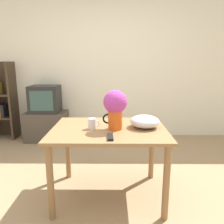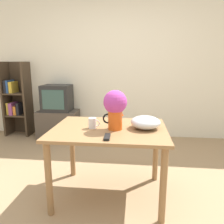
% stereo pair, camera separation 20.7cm
% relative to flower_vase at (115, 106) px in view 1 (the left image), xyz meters
% --- Properties ---
extents(ground_plane, '(12.00, 12.00, 0.00)m').
position_rel_flower_vase_xyz_m(ground_plane, '(-0.18, -0.07, -0.96)').
color(ground_plane, '#9E7F5B').
extents(wall_back, '(8.00, 0.05, 2.60)m').
position_rel_flower_vase_xyz_m(wall_back, '(-0.18, 2.02, 0.34)').
color(wall_back, '#EDE5CC').
rests_on(wall_back, ground_plane).
extents(table, '(1.12, 0.85, 0.73)m').
position_rel_flower_vase_xyz_m(table, '(-0.06, 0.03, -0.34)').
color(table, olive).
rests_on(table, ground_plane).
extents(flower_vase, '(0.23, 0.22, 0.38)m').
position_rel_flower_vase_xyz_m(flower_vase, '(0.00, 0.00, 0.00)').
color(flower_vase, '#E05619').
rests_on(flower_vase, table).
extents(coffee_mug, '(0.11, 0.08, 0.10)m').
position_rel_flower_vase_xyz_m(coffee_mug, '(-0.22, 0.01, -0.17)').
color(coffee_mug, white).
rests_on(coffee_mug, table).
extents(white_bowl, '(0.29, 0.29, 0.12)m').
position_rel_flower_vase_xyz_m(white_bowl, '(0.29, 0.06, -0.16)').
color(white_bowl, silver).
rests_on(white_bowl, table).
extents(remote_control, '(0.05, 0.15, 0.02)m').
position_rel_flower_vase_xyz_m(remote_control, '(-0.04, -0.26, -0.22)').
color(remote_control, black).
rests_on(remote_control, table).
extents(tv_stand, '(0.71, 0.43, 0.51)m').
position_rel_flower_vase_xyz_m(tv_stand, '(-1.21, 1.72, -0.70)').
color(tv_stand, '#4C4238').
rests_on(tv_stand, ground_plane).
extents(tv_set, '(0.49, 0.40, 0.47)m').
position_rel_flower_vase_xyz_m(tv_set, '(-1.21, 1.72, -0.21)').
color(tv_set, black).
rests_on(tv_set, tv_stand).
extents(bookshelf, '(0.46, 0.33, 1.38)m').
position_rel_flower_vase_xyz_m(bookshelf, '(-2.06, 1.85, -0.28)').
color(bookshelf, '#423323').
rests_on(bookshelf, ground_plane).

